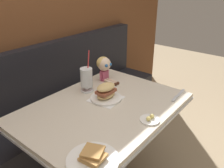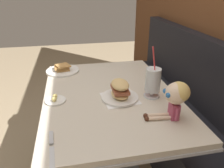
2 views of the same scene
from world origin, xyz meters
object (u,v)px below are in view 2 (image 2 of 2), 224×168
(seated_doll, at_px, (176,95))
(butter_knife, at_px, (51,143))
(milkshake_glass, at_px, (153,81))
(butter_saucer, at_px, (55,100))
(sandwich_plate, at_px, (120,92))
(toast_plate, at_px, (63,70))

(seated_doll, bearing_deg, butter_knife, -81.86)
(milkshake_glass, distance_m, seated_doll, 0.24)
(butter_saucer, height_order, seated_doll, seated_doll)
(milkshake_glass, height_order, sandwich_plate, milkshake_glass)
(butter_saucer, bearing_deg, toast_plate, 175.43)
(seated_doll, bearing_deg, sandwich_plate, -137.53)
(sandwich_plate, bearing_deg, toast_plate, -145.79)
(toast_plate, relative_size, seated_doll, 1.12)
(toast_plate, bearing_deg, seated_doll, 37.13)
(butter_saucer, bearing_deg, milkshake_glass, 84.90)
(toast_plate, height_order, seated_doll, seated_doll)
(butter_knife, bearing_deg, butter_saucer, 179.86)
(toast_plate, xyz_separation_m, butter_knife, (0.83, -0.04, -0.01))
(milkshake_glass, distance_m, sandwich_plate, 0.20)
(toast_plate, height_order, milkshake_glass, milkshake_glass)
(seated_doll, bearing_deg, toast_plate, -142.87)
(butter_knife, bearing_deg, milkshake_glass, 119.19)
(butter_saucer, bearing_deg, sandwich_plate, 83.79)
(toast_plate, distance_m, sandwich_plate, 0.61)
(butter_saucer, bearing_deg, butter_knife, -0.14)
(butter_saucer, distance_m, butter_knife, 0.37)
(toast_plate, bearing_deg, milkshake_glass, 46.38)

